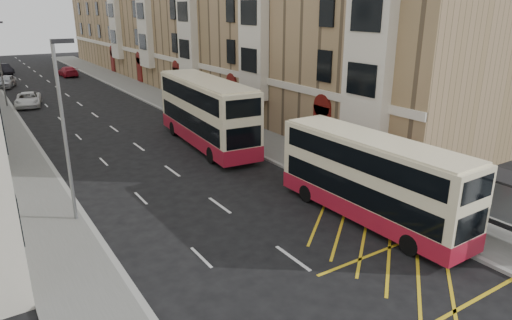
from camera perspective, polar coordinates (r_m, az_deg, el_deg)
ground at (r=15.94m, az=13.77°, el=-18.01°), size 200.00×200.00×0.00m
pavement_right at (r=43.37m, az=-7.89°, el=5.98°), size 4.00×120.00×0.15m
pavement_left at (r=39.63m, az=-28.60°, el=2.68°), size 3.00×120.00×0.15m
kerb_right at (r=42.59m, az=-10.33°, el=5.63°), size 0.25×120.00×0.15m
kerb_left at (r=39.74m, az=-26.47°, el=3.05°), size 0.25×120.00×0.15m
road_markings at (r=55.14m, az=-22.32°, el=7.38°), size 10.00×110.00×0.01m
terrace_right at (r=59.24m, az=-8.58°, el=16.54°), size 10.75×79.00×15.25m
guard_railing at (r=23.02m, az=14.48°, el=-3.75°), size 0.06×6.56×1.01m
street_lamp_near at (r=21.27m, az=-22.83°, el=4.25°), size 0.93×0.18×8.00m
street_lamp_far at (r=50.80m, az=-29.39°, el=10.87°), size 0.93×0.18×8.00m
double_decker_front at (r=21.20m, az=14.13°, el=-2.32°), size 2.47×9.95×3.95m
double_decker_rear at (r=32.13m, az=-6.26°, el=5.92°), size 3.70×12.03×4.72m
pedestrian_mid at (r=23.43m, az=20.48°, el=-3.39°), size 0.96×0.77×1.86m
pedestrian_far at (r=21.89m, az=24.96°, el=-5.51°), size 1.12×0.51×1.87m
white_van at (r=51.00m, az=-26.60°, el=6.77°), size 3.13×5.24×1.36m
car_silver at (r=64.37m, az=-28.79°, el=8.59°), size 3.11×4.85×1.54m
car_dark at (r=78.06m, az=-29.01°, el=9.91°), size 2.52×4.76×1.49m
car_red at (r=71.57m, az=-22.46°, el=10.20°), size 2.22×4.97×1.42m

